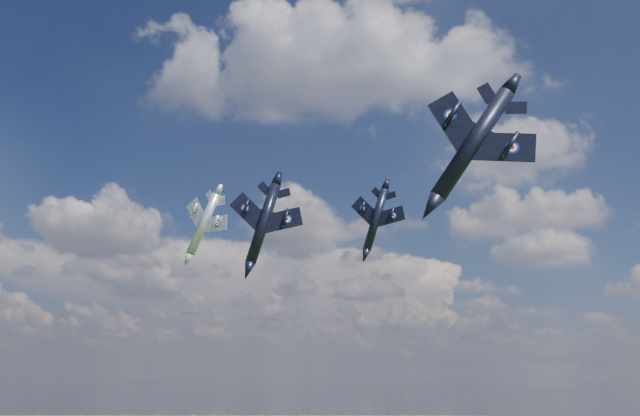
% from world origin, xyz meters
% --- Properties ---
extents(jet_lead_navy, '(10.87, 14.30, 5.67)m').
position_xyz_m(jet_lead_navy, '(-1.44, 6.38, 79.89)').
color(jet_lead_navy, black).
extents(jet_right_navy, '(12.72, 17.13, 9.50)m').
position_xyz_m(jet_right_navy, '(22.84, -9.60, 82.51)').
color(jet_right_navy, black).
extents(jet_high_navy, '(14.68, 17.13, 6.29)m').
position_xyz_m(jet_high_navy, '(9.80, 35.30, 86.97)').
color(jet_high_navy, black).
extents(jet_left_silver, '(13.45, 15.35, 6.83)m').
position_xyz_m(jet_left_silver, '(-12.84, 15.86, 82.49)').
color(jet_left_silver, '#91949A').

